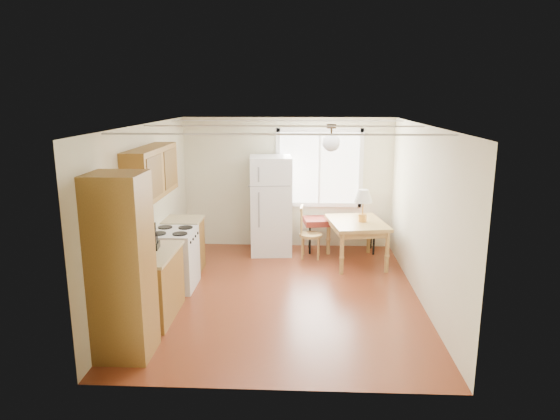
# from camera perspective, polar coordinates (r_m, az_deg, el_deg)

# --- Properties ---
(room_shell) EXTENTS (4.60, 5.60, 2.62)m
(room_shell) POSITION_cam_1_polar(r_m,az_deg,el_deg) (7.18, 0.28, -0.31)
(room_shell) COLOR #562111
(room_shell) RESTS_ON ground
(kitchen_run) EXTENTS (0.65, 3.40, 2.20)m
(kitchen_run) POSITION_cam_1_polar(r_m,az_deg,el_deg) (6.97, -14.23, -4.63)
(kitchen_run) COLOR brown
(kitchen_run) RESTS_ON ground
(window_unit) EXTENTS (1.64, 0.05, 1.51)m
(window_unit) POSITION_cam_1_polar(r_m,az_deg,el_deg) (9.56, 4.52, 4.82)
(window_unit) COLOR white
(window_unit) RESTS_ON room_shell
(pendant_light) EXTENTS (0.26, 0.26, 0.40)m
(pendant_light) POSITION_cam_1_polar(r_m,az_deg,el_deg) (7.42, 5.87, 7.77)
(pendant_light) COLOR #322416
(pendant_light) RESTS_ON room_shell
(refrigerator) EXTENTS (0.81, 0.81, 1.82)m
(refrigerator) POSITION_cam_1_polar(r_m,az_deg,el_deg) (9.25, -1.05, 0.55)
(refrigerator) COLOR silver
(refrigerator) RESTS_ON ground
(bench) EXTENTS (1.47, 0.71, 0.65)m
(bench) POSITION_cam_1_polar(r_m,az_deg,el_deg) (9.46, 7.04, -1.30)
(bench) COLOR maroon
(bench) RESTS_ON ground
(dining_table) EXTENTS (1.09, 1.34, 0.76)m
(dining_table) POSITION_cam_1_polar(r_m,az_deg,el_deg) (8.82, 8.76, -1.92)
(dining_table) COLOR olive
(dining_table) RESTS_ON ground
(chair) EXTENTS (0.42, 0.42, 0.95)m
(chair) POSITION_cam_1_polar(r_m,az_deg,el_deg) (9.04, 2.98, -2.16)
(chair) COLOR olive
(chair) RESTS_ON ground
(table_lamp) EXTENTS (0.32, 0.32, 0.56)m
(table_lamp) POSITION_cam_1_polar(r_m,az_deg,el_deg) (8.70, 9.48, 1.31)
(table_lamp) COLOR gold
(table_lamp) RESTS_ON dining_table
(coffee_maker) EXTENTS (0.21, 0.26, 0.38)m
(coffee_maker) POSITION_cam_1_polar(r_m,az_deg,el_deg) (6.84, -14.56, -3.25)
(coffee_maker) COLOR black
(coffee_maker) RESTS_ON kitchen_run
(kettle) EXTENTS (0.13, 0.13, 0.24)m
(kettle) POSITION_cam_1_polar(r_m,az_deg,el_deg) (7.10, -14.75, -3.00)
(kettle) COLOR red
(kettle) RESTS_ON kitchen_run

